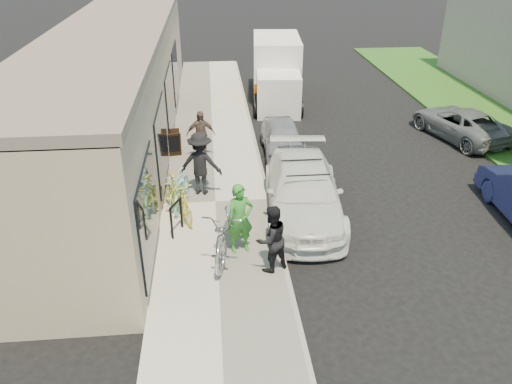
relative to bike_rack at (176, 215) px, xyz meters
name	(u,v)px	position (x,y,z in m)	size (l,w,h in m)	color
ground	(302,264)	(3.01, -1.43, -0.69)	(120.00, 120.00, 0.00)	black
sidewalk	(216,204)	(1.01, 1.57, -0.61)	(3.00, 34.00, 0.15)	beige
curb	(269,202)	(2.56, 1.57, -0.62)	(0.12, 34.00, 0.13)	gray
storefront	(118,88)	(-2.23, 6.56, 1.44)	(3.60, 20.00, 4.22)	tan
bike_rack	(176,215)	(0.00, 0.00, 0.00)	(0.28, 0.59, 0.89)	black
sandwich_board	(173,143)	(-0.35, 5.00, -0.09)	(0.61, 0.62, 0.88)	black
sedan_white	(303,191)	(3.42, 0.90, 0.03)	(2.46, 5.13, 1.48)	white
sedan_silver	(283,139)	(3.45, 5.08, -0.10)	(1.39, 3.45, 1.17)	#9C9DA2
moving_truck	(277,73)	(4.07, 11.60, 0.52)	(2.55, 5.69, 2.72)	white
far_car_gray	(460,123)	(10.38, 6.05, -0.11)	(1.92, 4.16, 1.16)	slate
tandem_bike	(229,227)	(1.29, -0.97, 0.15)	(0.90, 2.59, 1.36)	#ACACAF
woman_rider	(240,219)	(1.57, -0.93, 0.35)	(0.64, 0.42, 1.77)	#32872D
man_standing	(271,239)	(2.22, -1.75, 0.28)	(0.79, 0.62, 1.63)	black
cruiser_bike_a	(179,187)	(0.00, 1.65, -0.06)	(0.45, 1.59, 0.96)	#99E4D1
cruiser_bike_b	(181,191)	(0.05, 1.47, -0.08)	(0.61, 1.74, 0.91)	#99E4D1
cruiser_bike_c	(178,197)	(0.00, 0.85, 0.04)	(0.54, 1.91, 1.15)	gold
bystander_a	(200,164)	(0.63, 2.16, 0.41)	(1.22, 0.70, 1.89)	black
bystander_b	(201,134)	(0.61, 4.78, 0.29)	(0.96, 0.40, 1.64)	brown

